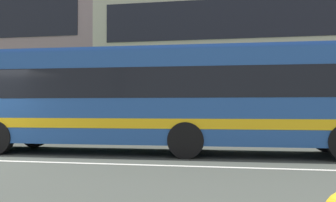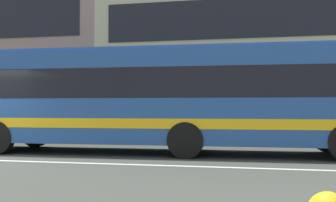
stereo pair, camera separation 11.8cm
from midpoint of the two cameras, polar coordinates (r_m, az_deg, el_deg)
hedge_row_far at (r=18.84m, az=-22.27°, el=-3.50°), size 13.63×1.10×1.05m
apartment_block_right at (r=25.23m, az=15.49°, el=7.31°), size 19.88×10.30×9.97m
transit_bus at (r=12.12m, az=-0.53°, el=0.68°), size 11.90×2.87×3.15m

